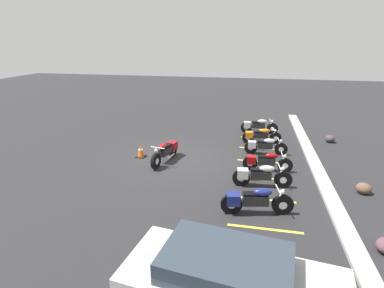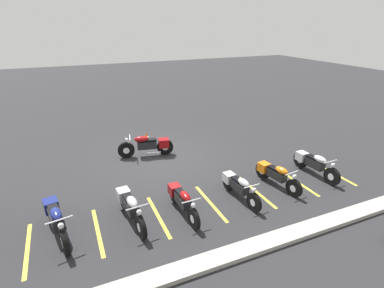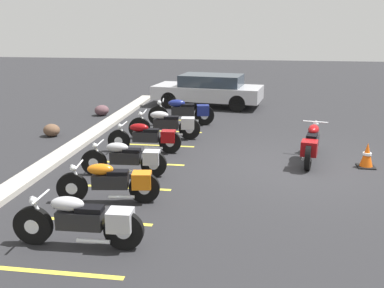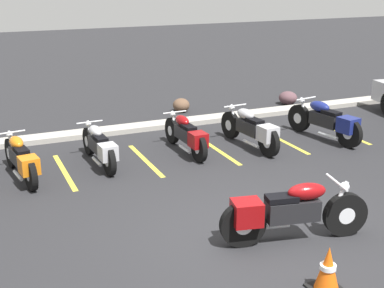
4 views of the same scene
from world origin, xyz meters
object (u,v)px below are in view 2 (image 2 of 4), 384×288
(parked_bike_3, at_px, (182,200))
(traffic_cone, at_px, (146,138))
(parked_bike_1, at_px, (276,175))
(parked_bike_4, at_px, (130,206))
(motorcycle_maroon_featured, at_px, (149,145))
(parked_bike_2, at_px, (239,186))
(parked_bike_0, at_px, (314,163))
(parked_bike_5, at_px, (56,218))

(parked_bike_3, xyz_separation_m, traffic_cone, (-0.45, -5.45, -0.13))
(parked_bike_1, height_order, parked_bike_4, parked_bike_4)
(motorcycle_maroon_featured, distance_m, parked_bike_2, 4.50)
(parked_bike_4, distance_m, traffic_cone, 5.53)
(parked_bike_4, bearing_deg, motorcycle_maroon_featured, 152.01)
(parked_bike_0, relative_size, parked_bike_3, 1.05)
(parked_bike_0, relative_size, parked_bike_5, 0.95)
(traffic_cone, bearing_deg, parked_bike_2, 104.80)
(parked_bike_1, height_order, parked_bike_2, parked_bike_1)
(parked_bike_2, bearing_deg, parked_bike_3, -92.89)
(parked_bike_1, bearing_deg, parked_bike_3, -95.24)
(parked_bike_5, bearing_deg, parked_bike_1, 77.66)
(parked_bike_5, bearing_deg, motorcycle_maroon_featured, 126.74)
(parked_bike_3, bearing_deg, parked_bike_4, -101.63)
(motorcycle_maroon_featured, height_order, traffic_cone, motorcycle_maroon_featured)
(parked_bike_0, bearing_deg, traffic_cone, -139.25)
(motorcycle_maroon_featured, relative_size, parked_bike_5, 1.01)
(parked_bike_5, bearing_deg, parked_bike_2, 75.24)
(parked_bike_0, relative_size, parked_bike_2, 1.06)
(parked_bike_1, bearing_deg, parked_bike_2, -92.03)
(parked_bike_0, distance_m, parked_bike_2, 3.29)
(parked_bike_4, height_order, traffic_cone, parked_bike_4)
(motorcycle_maroon_featured, distance_m, traffic_cone, 1.30)
(traffic_cone, bearing_deg, parked_bike_4, 70.00)
(parked_bike_1, distance_m, parked_bike_3, 3.42)
(motorcycle_maroon_featured, xyz_separation_m, parked_bike_3, (0.21, 4.18, -0.06))
(parked_bike_0, bearing_deg, parked_bike_3, -88.58)
(parked_bike_3, bearing_deg, parked_bike_1, 90.93)
(parked_bike_1, relative_size, parked_bike_4, 0.93)
(parked_bike_4, bearing_deg, parked_bike_3, 74.94)
(traffic_cone, bearing_deg, motorcycle_maroon_featured, 78.86)
(motorcycle_maroon_featured, relative_size, parked_bike_2, 1.14)
(motorcycle_maroon_featured, relative_size, parked_bike_1, 1.12)
(parked_bike_5, bearing_deg, parked_bike_4, 74.30)
(parked_bike_3, distance_m, parked_bike_4, 1.46)
(parked_bike_5, bearing_deg, parked_bike_3, 72.48)
(motorcycle_maroon_featured, relative_size, parked_bike_3, 1.12)
(parked_bike_0, distance_m, parked_bike_1, 1.76)
(parked_bike_0, xyz_separation_m, parked_bike_2, (3.28, 0.27, -0.02))
(parked_bike_2, distance_m, parked_bike_5, 5.22)
(parked_bike_0, distance_m, parked_bike_3, 5.18)
(parked_bike_2, distance_m, traffic_cone, 5.63)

